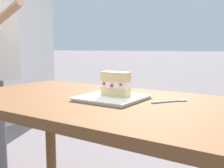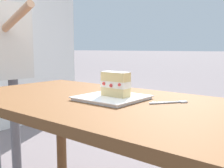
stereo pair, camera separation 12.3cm
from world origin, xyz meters
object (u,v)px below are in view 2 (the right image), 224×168
at_px(patio_table, 101,123).
at_px(cake_slice, 115,84).
at_px(dessert_plate, 112,98).
at_px(dessert_fork, 171,102).
at_px(diner_person, 1,45).

relative_size(patio_table, cake_slice, 11.21).
height_order(dessert_plate, dessert_fork, dessert_plate).
height_order(patio_table, dessert_plate, dessert_plate).
xyz_separation_m(dessert_plate, diner_person, (1.11, -0.09, 0.25)).
bearing_deg(patio_table, dessert_plate, -155.49).
height_order(patio_table, dessert_fork, dessert_fork).
height_order(patio_table, diner_person, diner_person).
bearing_deg(cake_slice, dessert_plate, 28.77).
distance_m(patio_table, dessert_fork, 0.33).
distance_m(cake_slice, diner_person, 1.14).
xyz_separation_m(cake_slice, dessert_fork, (-0.23, -0.08, -0.07)).
bearing_deg(patio_table, dessert_fork, -158.79).
distance_m(dessert_plate, diner_person, 1.14).
relative_size(patio_table, dessert_fork, 10.05).
distance_m(dessert_plate, cake_slice, 0.06).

